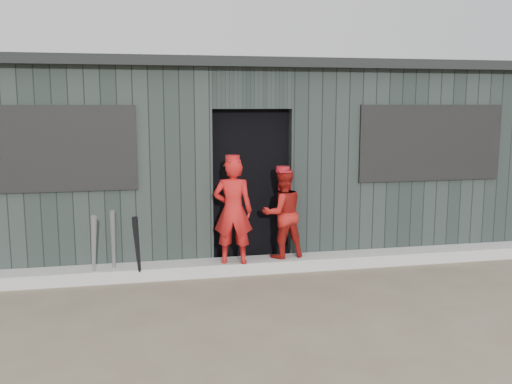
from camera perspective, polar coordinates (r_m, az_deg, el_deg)
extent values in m
plane|color=brown|center=(5.50, 3.98, -13.23)|extent=(80.00, 80.00, 0.00)
cube|color=#A5A5A0|center=(7.15, -0.03, -7.32)|extent=(8.00, 0.36, 0.15)
cone|color=gray|center=(6.76, -15.92, -5.58)|extent=(0.13, 0.35, 0.84)
cone|color=gray|center=(6.85, -14.07, -5.20)|extent=(0.08, 0.22, 0.87)
cone|color=black|center=(6.67, -11.75, -5.69)|extent=(0.12, 0.36, 0.83)
imported|color=red|center=(6.84, -2.32, -1.89)|extent=(0.53, 0.41, 1.29)
imported|color=#A01813|center=(7.12, 2.66, -2.12)|extent=(0.61, 0.51, 1.12)
imported|color=silver|center=(7.70, 2.41, -2.36)|extent=(0.66, 0.57, 1.14)
cube|color=black|center=(8.56, -2.35, 3.04)|extent=(7.60, 2.70, 2.20)
cube|color=#29312E|center=(7.10, -18.61, 1.78)|extent=(3.50, 0.20, 2.50)
cube|color=#272F2D|center=(7.94, 15.64, 2.63)|extent=(3.50, 0.20, 2.50)
cube|color=#252C2B|center=(7.14, -0.51, 10.33)|extent=(1.00, 0.20, 0.50)
cube|color=#2A322E|center=(9.97, 20.37, 3.61)|extent=(0.20, 3.00, 2.50)
cube|color=#252C29|center=(9.93, -3.70, 4.13)|extent=(8.00, 0.20, 2.50)
cube|color=black|center=(8.53, -2.41, 12.17)|extent=(8.30, 3.30, 0.12)
cube|color=black|center=(6.97, -20.07, 4.07)|extent=(2.00, 0.04, 1.00)
cube|color=black|center=(7.88, 17.11, 4.71)|extent=(2.00, 0.04, 1.00)
cube|color=black|center=(7.57, -2.25, 3.41)|extent=(0.23, 0.23, 0.96)
cube|color=black|center=(7.62, 0.17, 3.08)|extent=(0.23, 0.21, 0.84)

